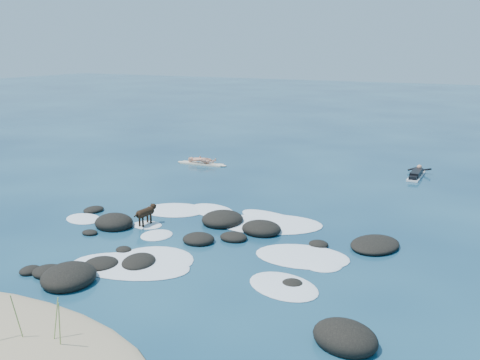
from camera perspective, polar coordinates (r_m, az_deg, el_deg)
The scene contains 6 objects.
ground at distance 18.41m, azimuth -5.83°, elevation -5.42°, with size 160.00×160.00×0.00m, color #0A2642.
reef_rocks at distance 16.40m, azimuth -4.27°, elevation -7.42°, with size 12.51×8.38×0.64m.
breaking_foam at distance 17.61m, azimuth -2.50°, elevation -6.24°, with size 10.81×8.32×0.12m.
standing_surfer_rig at distance 28.34m, azimuth -4.13°, elevation 2.93°, with size 2.88×0.71×1.64m.
paddling_surfer_rig at distance 27.03m, azimuth 18.30°, elevation 0.62°, with size 1.16×2.56×0.45m.
dog at distance 18.94m, azimuth -9.99°, elevation -3.41°, with size 0.35×1.18×0.75m.
Camera 1 is at (9.60, -14.46, 6.14)m, focal length 40.00 mm.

